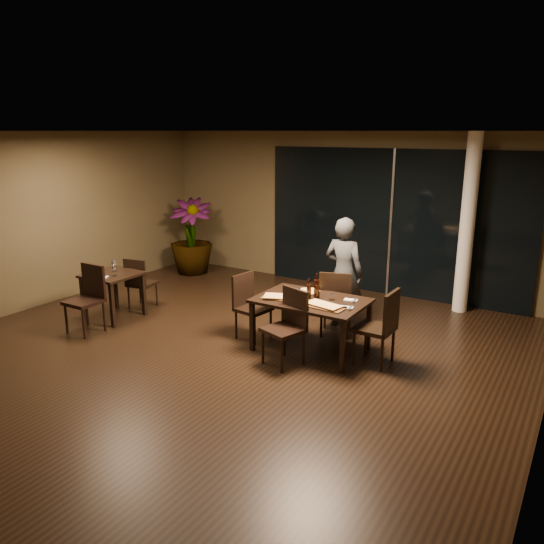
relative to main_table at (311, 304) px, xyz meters
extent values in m
plane|color=black|center=(-1.00, -0.80, -0.68)|extent=(8.00, 8.00, 0.00)
cube|color=#473D26|center=(-1.00, 3.25, 0.82)|extent=(8.00, 0.10, 3.00)
cube|color=#473D26|center=(-5.05, -0.80, 0.82)|extent=(0.10, 8.00, 3.00)
cube|color=silver|center=(-1.00, -0.80, 2.34)|extent=(8.00, 8.00, 0.04)
cube|color=black|center=(0.00, 3.16, 0.67)|extent=(5.00, 0.06, 2.70)
cylinder|color=white|center=(1.40, 2.85, 0.82)|extent=(0.24, 0.24, 3.00)
cube|color=black|center=(0.00, 0.00, 0.05)|extent=(1.50, 1.00, 0.04)
cube|color=black|center=(-0.69, -0.44, -0.32)|extent=(0.06, 0.06, 0.71)
cube|color=black|center=(0.69, -0.44, -0.32)|extent=(0.06, 0.06, 0.71)
cube|color=black|center=(-0.69, 0.44, -0.32)|extent=(0.06, 0.06, 0.71)
cube|color=black|center=(0.69, 0.44, -0.32)|extent=(0.06, 0.06, 0.71)
cube|color=black|center=(-3.40, -0.50, 0.05)|extent=(0.80, 0.80, 0.04)
cube|color=black|center=(-3.74, -0.84, -0.32)|extent=(0.06, 0.06, 0.71)
cube|color=black|center=(-3.06, -0.84, -0.32)|extent=(0.06, 0.06, 0.71)
cube|color=black|center=(-3.74, -0.16, -0.32)|extent=(0.06, 0.06, 0.71)
cube|color=black|center=(-3.06, -0.16, -0.32)|extent=(0.06, 0.06, 0.71)
cube|color=black|center=(0.04, 0.74, -0.19)|extent=(0.60, 0.60, 0.05)
cylinder|color=black|center=(0.16, 0.98, -0.43)|extent=(0.04, 0.04, 0.48)
cylinder|color=black|center=(-0.20, 0.86, -0.43)|extent=(0.04, 0.04, 0.48)
cylinder|color=black|center=(0.29, 0.62, -0.43)|extent=(0.04, 0.04, 0.48)
cylinder|color=black|center=(-0.08, 0.50, -0.43)|extent=(0.04, 0.04, 0.48)
cube|color=black|center=(0.11, 0.54, 0.07)|extent=(0.46, 0.19, 0.54)
cube|color=black|center=(-0.09, -0.61, -0.20)|extent=(0.59, 0.59, 0.05)
cylinder|color=black|center=(-0.33, -0.73, -0.44)|extent=(0.04, 0.04, 0.48)
cylinder|color=black|center=(0.03, -0.85, -0.44)|extent=(0.04, 0.04, 0.48)
cylinder|color=black|center=(-0.21, -0.37, -0.44)|extent=(0.04, 0.04, 0.48)
cylinder|color=black|center=(0.15, -0.49, -0.44)|extent=(0.04, 0.04, 0.48)
cube|color=black|center=(-0.02, -0.41, 0.07)|extent=(0.46, 0.18, 0.53)
cube|color=black|center=(-0.93, -0.05, -0.22)|extent=(0.50, 0.50, 0.05)
cylinder|color=black|center=(-0.77, -0.26, -0.45)|extent=(0.04, 0.04, 0.46)
cylinder|color=black|center=(-0.72, 0.10, -0.45)|extent=(0.04, 0.04, 0.46)
cylinder|color=black|center=(-1.13, -0.21, -0.45)|extent=(0.04, 0.04, 0.46)
cylinder|color=black|center=(-1.08, 0.15, -0.45)|extent=(0.04, 0.04, 0.46)
cube|color=black|center=(-1.13, -0.03, 0.04)|extent=(0.10, 0.45, 0.51)
cube|color=black|center=(0.92, 0.05, -0.19)|extent=(0.49, 0.49, 0.05)
cylinder|color=black|center=(0.73, 0.25, -0.43)|extent=(0.04, 0.04, 0.49)
cylinder|color=black|center=(0.72, -0.14, -0.43)|extent=(0.04, 0.04, 0.49)
cylinder|color=black|center=(1.12, 0.24, -0.43)|extent=(0.04, 0.04, 0.49)
cylinder|color=black|center=(1.11, -0.15, -0.43)|extent=(0.04, 0.04, 0.49)
cube|color=black|center=(1.14, 0.04, 0.08)|extent=(0.05, 0.48, 0.54)
cube|color=black|center=(-3.36, 0.11, -0.25)|extent=(0.49, 0.49, 0.05)
cylinder|color=black|center=(-3.23, 0.31, -0.46)|extent=(0.03, 0.03, 0.43)
cylinder|color=black|center=(-3.57, 0.25, -0.46)|extent=(0.03, 0.03, 0.43)
cylinder|color=black|center=(-3.16, -0.02, -0.46)|extent=(0.03, 0.03, 0.43)
cylinder|color=black|center=(-3.50, -0.09, -0.46)|extent=(0.03, 0.03, 0.43)
cube|color=black|center=(-3.33, -0.08, -0.01)|extent=(0.42, 0.12, 0.48)
cube|color=black|center=(-3.25, -1.21, -0.19)|extent=(0.48, 0.48, 0.05)
cylinder|color=black|center=(-3.44, -1.41, -0.43)|extent=(0.04, 0.04, 0.49)
cylinder|color=black|center=(-3.05, -1.41, -0.43)|extent=(0.04, 0.04, 0.49)
cylinder|color=black|center=(-3.45, -1.02, -0.43)|extent=(0.04, 0.04, 0.49)
cylinder|color=black|center=(-3.06, -1.01, -0.43)|extent=(0.04, 0.04, 0.49)
cube|color=black|center=(-3.25, -1.00, 0.09)|extent=(0.48, 0.05, 0.54)
imported|color=#2F3134|center=(-0.01, 1.09, 0.20)|extent=(0.61, 0.43, 1.75)
imported|color=#20521B|center=(-4.15, 2.37, 0.13)|extent=(1.22, 1.22, 1.61)
cube|color=#483017|center=(-0.35, -0.18, 0.08)|extent=(0.61, 0.37, 0.01)
cube|color=#3F2814|center=(0.29, -0.20, 0.08)|extent=(0.60, 0.32, 0.01)
cylinder|color=#A62512|center=(-0.19, 0.28, 0.08)|extent=(0.32, 0.32, 0.01)
cylinder|color=white|center=(-0.25, 0.08, 0.12)|extent=(0.08, 0.08, 0.10)
cylinder|color=white|center=(0.25, 0.13, 0.12)|extent=(0.07, 0.07, 0.08)
cube|color=white|center=(0.57, -0.09, 0.08)|extent=(0.20, 0.14, 0.01)
cube|color=white|center=(0.49, 0.23, 0.08)|extent=(0.19, 0.13, 0.01)
cube|color=white|center=(-3.36, -0.74, 0.08)|extent=(0.20, 0.16, 0.01)
camera|label=1|loc=(3.21, -6.21, 2.33)|focal=35.00mm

